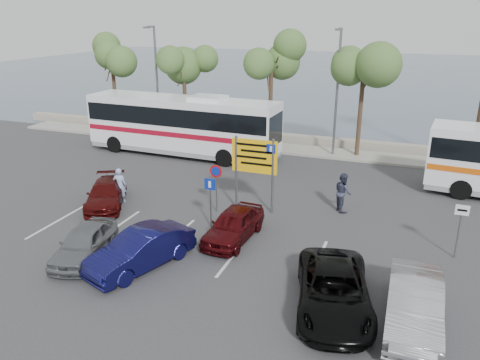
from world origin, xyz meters
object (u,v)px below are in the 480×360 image
(car_red, at_px, (234,225))
(pedestrian_far, at_px, (343,192))
(street_lamp_right, at_px, (337,87))
(car_silver_a, at_px, (84,243))
(coach_bus_left, at_px, (182,127))
(pedestrian_near, at_px, (120,185))
(street_lamp_left, at_px, (156,77))
(car_blue, at_px, (141,250))
(suv_black, at_px, (334,290))
(car_maroon, at_px, (106,194))
(car_silver_b, at_px, (414,304))
(direction_sign, at_px, (254,162))

(car_red, xyz_separation_m, pedestrian_far, (3.77, 4.65, 0.28))
(street_lamp_right, relative_size, car_silver_a, 2.14)
(street_lamp_right, bearing_deg, coach_bus_left, -162.37)
(street_lamp_right, xyz_separation_m, car_red, (-1.80, -13.54, -3.94))
(pedestrian_near, bearing_deg, street_lamp_left, -83.77)
(street_lamp_right, distance_m, car_blue, 17.80)
(street_lamp_left, bearing_deg, street_lamp_right, 0.00)
(car_blue, bearing_deg, suv_black, 18.79)
(street_lamp_left, bearing_deg, car_blue, -62.43)
(suv_black, xyz_separation_m, pedestrian_far, (-0.96, 8.13, 0.26))
(car_silver_a, distance_m, suv_black, 9.54)
(street_lamp_right, relative_size, car_maroon, 1.95)
(suv_black, bearing_deg, street_lamp_right, 87.17)
(car_silver_b, bearing_deg, street_lamp_right, 106.90)
(pedestrian_near, height_order, pedestrian_far, pedestrian_far)
(street_lamp_left, xyz_separation_m, suv_black, (15.94, -17.02, -3.92))
(coach_bus_left, distance_m, car_blue, 14.87)
(car_red, xyz_separation_m, pedestrian_near, (-6.79, 1.87, 0.23))
(car_red, distance_m, pedestrian_near, 7.04)
(direction_sign, xyz_separation_m, pedestrian_far, (3.97, 1.43, -1.49))
(car_silver_b, bearing_deg, car_maroon, 161.22)
(direction_sign, bearing_deg, car_red, -86.52)
(coach_bus_left, distance_m, pedestrian_near, 8.75)
(car_silver_a, xyz_separation_m, car_maroon, (-2.40, 4.73, -0.04))
(suv_black, relative_size, pedestrian_far, 2.60)
(direction_sign, xyz_separation_m, suv_black, (4.93, -6.70, -1.75))
(suv_black, bearing_deg, pedestrian_near, 142.47)
(direction_sign, xyz_separation_m, car_red, (0.20, -3.22, -1.77))
(car_maroon, height_order, pedestrian_far, pedestrian_far)
(street_lamp_left, height_order, direction_sign, street_lamp_left)
(street_lamp_left, relative_size, pedestrian_near, 4.51)
(street_lamp_left, relative_size, car_blue, 1.86)
(street_lamp_left, height_order, pedestrian_near, street_lamp_left)
(direction_sign, distance_m, pedestrian_far, 4.47)
(suv_black, distance_m, car_silver_b, 2.40)
(car_silver_a, bearing_deg, car_red, 23.50)
(suv_black, relative_size, car_silver_b, 1.10)
(street_lamp_right, distance_m, suv_black, 17.71)
(street_lamp_left, xyz_separation_m, coach_bus_left, (3.50, -3.02, -2.72))
(car_silver_a, xyz_separation_m, suv_black, (9.54, 0.00, 0.04))
(direction_sign, distance_m, car_silver_a, 8.32)
(street_lamp_left, relative_size, car_silver_a, 2.14)
(car_red, distance_m, suv_black, 5.88)
(street_lamp_right, distance_m, car_silver_b, 18.25)
(coach_bus_left, bearing_deg, pedestrian_near, -83.97)
(street_lamp_left, xyz_separation_m, car_maroon, (4.00, -12.29, -4.00))
(coach_bus_left, relative_size, car_silver_a, 3.50)
(car_blue, relative_size, pedestrian_far, 2.28)
(suv_black, xyz_separation_m, car_silver_b, (2.40, 0.00, 0.05))
(coach_bus_left, relative_size, pedestrian_near, 7.38)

